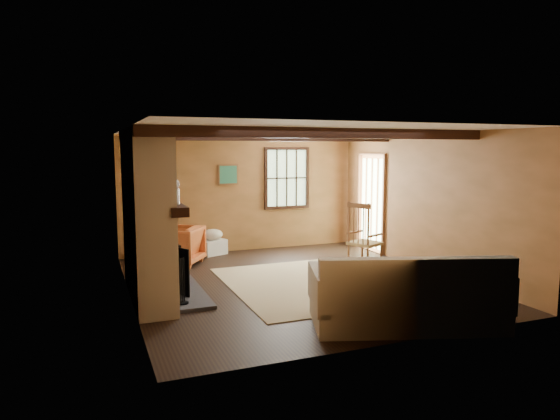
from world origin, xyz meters
name	(u,v)px	position (x,y,z in m)	size (l,w,h in m)	color
ground	(293,282)	(0.00, 0.00, 0.00)	(5.50, 5.50, 0.00)	black
room_envelope	(300,179)	(0.22, 0.26, 1.63)	(5.02, 5.52, 2.44)	#A6683B
fireplace	(148,221)	(-2.23, 0.00, 1.10)	(1.02, 2.30, 2.40)	brown
rug	(309,284)	(0.20, -0.20, 0.00)	(2.50, 3.00, 0.01)	tan
rocking_chair	(364,241)	(1.49, 0.34, 0.51)	(0.98, 0.76, 1.21)	#A88751
sofa	(408,300)	(0.51, -2.34, 0.33)	(2.47, 1.67, 0.92)	silver
firewood_pile	(145,253)	(-2.03, 2.60, 0.12)	(0.65, 0.12, 0.24)	brown
laundry_basket	(212,247)	(-0.70, 2.55, 0.15)	(0.50, 0.38, 0.30)	white
basket_pillow	(212,234)	(-0.70, 2.55, 0.41)	(0.43, 0.35, 0.22)	silver
armchair	(179,245)	(-1.48, 1.90, 0.36)	(0.76, 0.79, 0.72)	#BF6026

